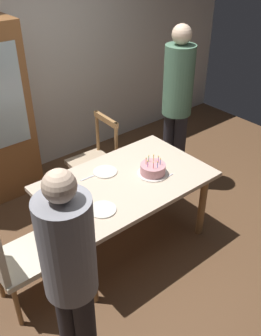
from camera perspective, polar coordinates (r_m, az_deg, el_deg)
name	(u,v)px	position (r m, az deg, el deg)	size (l,w,h in m)	color
ground	(127,241)	(3.78, -0.60, -10.96)	(6.40, 6.40, 0.00)	brown
back_wall	(22,66)	(4.52, -16.15, 14.70)	(6.40, 0.10, 2.60)	beige
dining_table	(126,188)	(3.37, -0.66, -3.04)	(1.49, 0.94, 0.74)	beige
birthday_cake	(153,169)	(3.36, 3.41, -0.23)	(0.28, 0.28, 0.17)	silver
plate_near_celebrant	(103,209)	(2.98, -4.26, -6.29)	(0.22, 0.22, 0.01)	silver
plate_far_side	(105,172)	(3.41, -3.88, -0.56)	(0.22, 0.22, 0.01)	silver
fork_near_celebrant	(85,218)	(2.92, -6.89, -7.52)	(0.18, 0.02, 0.01)	silver
fork_far_side	(89,177)	(3.35, -6.28, -1.42)	(0.18, 0.02, 0.01)	silver
fork_near_guest	(166,178)	(3.35, 5.38, -1.47)	(0.18, 0.02, 0.01)	silver
chair_spindle_back	(94,162)	(4.09, -5.49, 0.89)	(0.46, 0.46, 0.95)	tan
chair_upholstered	(10,258)	(3.02, -17.81, -12.87)	(0.45, 0.44, 0.95)	beige
person_celebrant	(70,271)	(2.30, -9.17, -15.19)	(0.32, 0.32, 1.63)	#262328
person_guest	(177,99)	(4.14, 7.12, 10.36)	(0.32, 0.32, 1.83)	#262328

